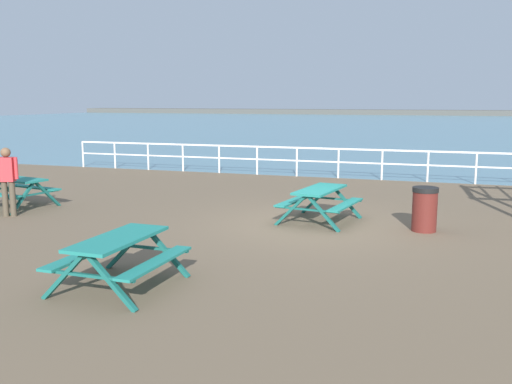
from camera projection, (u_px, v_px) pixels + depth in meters
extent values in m
cube|color=brown|center=(310.00, 229.00, 12.71)|extent=(30.00, 24.00, 0.20)
cube|color=teal|center=(419.00, 125.00, 62.05)|extent=(142.00, 90.00, 0.01)
cube|color=#4C4C47|center=(430.00, 115.00, 102.28)|extent=(142.00, 6.00, 1.80)
cube|color=white|center=(360.00, 149.00, 19.77)|extent=(23.00, 0.06, 0.06)
cube|color=white|center=(360.00, 163.00, 19.85)|extent=(23.00, 0.05, 0.05)
cylinder|color=white|center=(83.00, 154.00, 23.46)|extent=(0.07, 0.07, 1.05)
cylinder|color=white|center=(115.00, 155.00, 22.98)|extent=(0.07, 0.07, 1.05)
cylinder|color=white|center=(148.00, 157.00, 22.50)|extent=(0.07, 0.07, 1.05)
cylinder|color=white|center=(183.00, 158.00, 22.02)|extent=(0.07, 0.07, 1.05)
cylinder|color=white|center=(219.00, 159.00, 21.54)|extent=(0.07, 0.07, 1.05)
cylinder|color=white|center=(257.00, 161.00, 21.06)|extent=(0.07, 0.07, 1.05)
cylinder|color=white|center=(297.00, 162.00, 20.58)|extent=(0.07, 0.07, 1.05)
cylinder|color=white|center=(338.00, 164.00, 20.10)|extent=(0.07, 0.07, 1.05)
cylinder|color=white|center=(382.00, 165.00, 19.62)|extent=(0.07, 0.07, 1.05)
cylinder|color=white|center=(428.00, 167.00, 19.14)|extent=(0.07, 0.07, 1.05)
cylinder|color=white|center=(476.00, 168.00, 18.66)|extent=(0.07, 0.07, 1.05)
cube|color=#1E7A70|center=(320.00, 190.00, 12.87)|extent=(0.97, 1.89, 0.05)
cube|color=#1E7A70|center=(295.00, 200.00, 13.20)|extent=(0.53, 1.82, 0.04)
cube|color=#1E7A70|center=(346.00, 205.00, 12.64)|extent=(0.53, 1.82, 0.04)
cube|color=#165B54|center=(317.00, 199.00, 13.78)|extent=(0.80, 0.20, 0.79)
cube|color=#165B54|center=(346.00, 202.00, 13.44)|extent=(0.80, 0.20, 0.79)
cube|color=#165B54|center=(331.00, 198.00, 13.60)|extent=(1.49, 0.29, 0.04)
cube|color=#165B54|center=(291.00, 210.00, 12.42)|extent=(0.80, 0.20, 0.79)
cube|color=#165B54|center=(323.00, 213.00, 12.08)|extent=(0.80, 0.20, 0.79)
cube|color=#165B54|center=(307.00, 210.00, 12.24)|extent=(1.49, 0.29, 0.04)
cube|color=#1E7A70|center=(14.00, 179.00, 14.55)|extent=(1.90, 1.03, 0.05)
cube|color=#1E7A70|center=(34.00, 187.00, 15.14)|extent=(1.82, 0.60, 0.04)
cube|color=#165B54|center=(47.00, 194.00, 14.56)|extent=(0.23, 0.79, 0.79)
cube|color=#165B54|center=(23.00, 198.00, 13.91)|extent=(0.23, 0.79, 0.79)
cube|color=#165B54|center=(35.00, 194.00, 14.23)|extent=(0.34, 1.48, 0.04)
cube|color=#165B54|center=(8.00, 189.00, 15.32)|extent=(0.23, 0.79, 0.79)
cube|color=#1E7A70|center=(118.00, 239.00, 8.33)|extent=(0.74, 1.82, 0.05)
cube|color=#1E7A70|center=(84.00, 254.00, 8.58)|extent=(0.30, 1.81, 0.04)
cube|color=#1E7A70|center=(156.00, 262.00, 8.17)|extent=(0.30, 1.81, 0.04)
cube|color=#165B54|center=(127.00, 248.00, 9.24)|extent=(0.79, 0.10, 0.79)
cube|color=#165B54|center=(167.00, 252.00, 8.99)|extent=(0.79, 0.10, 0.79)
cube|color=#165B54|center=(146.00, 247.00, 9.10)|extent=(1.50, 0.09, 0.04)
cube|color=#165B54|center=(64.00, 276.00, 7.79)|extent=(0.79, 0.10, 0.79)
cube|color=#165B54|center=(111.00, 282.00, 7.54)|extent=(0.79, 0.10, 0.79)
cube|color=#165B54|center=(87.00, 275.00, 7.66)|extent=(1.50, 0.09, 0.04)
cylinder|color=#4C4233|center=(5.00, 199.00, 13.53)|extent=(0.14, 0.14, 0.85)
cylinder|color=#4C4233|center=(13.00, 199.00, 13.53)|extent=(0.14, 0.14, 0.85)
cube|color=red|center=(7.00, 169.00, 13.41)|extent=(0.39, 0.32, 0.58)
cylinder|color=red|center=(16.00, 168.00, 13.41)|extent=(0.09, 0.09, 0.52)
sphere|color=brown|center=(6.00, 152.00, 13.35)|extent=(0.23, 0.23, 0.23)
cylinder|color=#591E19|center=(424.00, 211.00, 12.00)|extent=(0.52, 0.52, 0.85)
cylinder|color=black|center=(426.00, 190.00, 11.92)|extent=(0.55, 0.55, 0.10)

